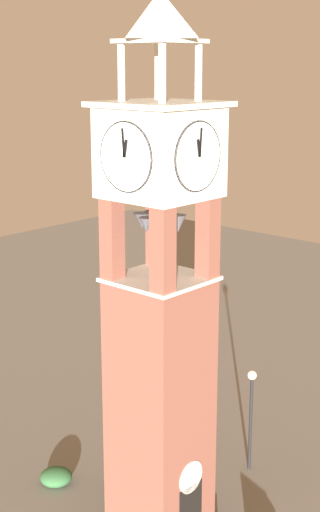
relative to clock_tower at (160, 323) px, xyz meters
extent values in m
cube|color=brown|center=(0.00, 0.00, -3.05)|extent=(2.63, 2.63, 8.86)
cylinder|color=silver|center=(0.00, -1.33, -4.93)|extent=(1.10, 0.04, 1.10)
cube|color=brown|center=(-1.04, -1.04, 2.70)|extent=(0.56, 0.56, 2.63)
cube|color=brown|center=(1.04, -1.04, 2.70)|extent=(0.56, 0.56, 2.63)
cube|color=brown|center=(-1.04, 1.04, 2.70)|extent=(0.56, 0.56, 2.63)
cube|color=brown|center=(1.04, 1.04, 2.70)|extent=(0.56, 0.56, 2.63)
cube|color=silver|center=(0.00, 0.00, 1.44)|extent=(2.79, 2.79, 0.12)
cone|color=#4C4C51|center=(0.59, 0.08, 3.24)|extent=(0.40, 0.40, 0.37)
cone|color=#4C4C51|center=(0.24, 0.54, 3.24)|extent=(0.54, 0.54, 0.44)
cone|color=#4C4C51|center=(-0.21, 0.55, 3.24)|extent=(0.55, 0.55, 0.47)
cone|color=#4C4C51|center=(-0.59, 0.02, 3.24)|extent=(0.45, 0.45, 0.45)
cone|color=#4C4C51|center=(-0.36, -0.47, 3.24)|extent=(0.60, 0.60, 0.52)
cone|color=#4C4C51|center=(0.20, -0.56, 3.24)|extent=(0.49, 0.49, 0.53)
cube|color=silver|center=(0.00, 0.00, 5.35)|extent=(2.87, 2.87, 2.67)
cylinder|color=white|center=(0.00, -1.46, 5.35)|extent=(2.03, 0.05, 2.03)
torus|color=black|center=(0.00, -1.46, 5.35)|extent=(2.05, 0.06, 2.05)
cube|color=black|center=(-0.05, -1.52, 5.60)|extent=(0.18, 0.03, 0.52)
cube|color=black|center=(0.03, -1.52, 5.75)|extent=(0.13, 0.03, 0.82)
cylinder|color=white|center=(0.00, 1.46, 5.35)|extent=(2.03, 0.05, 2.03)
torus|color=black|center=(0.00, 1.46, 5.35)|extent=(2.05, 0.06, 2.05)
cube|color=black|center=(-0.05, 1.52, 5.60)|extent=(0.18, 0.03, 0.52)
cube|color=black|center=(0.03, 1.52, 5.75)|extent=(0.13, 0.03, 0.82)
cylinder|color=white|center=(-1.46, 0.00, 5.35)|extent=(0.05, 2.03, 2.03)
torus|color=black|center=(-1.46, 0.00, 5.35)|extent=(0.06, 2.05, 2.05)
cube|color=black|center=(-1.52, -0.04, 5.60)|extent=(0.03, 0.18, 0.52)
cube|color=black|center=(-1.52, 0.04, 5.75)|extent=(0.03, 0.13, 0.82)
cylinder|color=white|center=(1.46, 0.00, 5.35)|extent=(0.05, 2.03, 2.03)
torus|color=black|center=(1.46, 0.00, 5.35)|extent=(0.06, 2.05, 2.05)
cube|color=black|center=(1.52, -0.04, 5.60)|extent=(0.03, 0.18, 0.52)
cube|color=black|center=(1.52, 0.04, 5.75)|extent=(0.03, 0.13, 0.82)
cube|color=silver|center=(0.00, 0.00, 6.77)|extent=(3.23, 3.23, 0.16)
cylinder|color=silver|center=(-0.79, -0.79, 7.66)|extent=(0.22, 0.22, 1.63)
cylinder|color=silver|center=(0.79, -0.79, 7.66)|extent=(0.22, 0.22, 1.63)
cylinder|color=silver|center=(-0.79, 0.79, 7.66)|extent=(0.22, 0.22, 1.63)
cylinder|color=silver|center=(0.79, 0.79, 7.66)|extent=(0.22, 0.22, 1.63)
cube|color=silver|center=(0.00, 0.00, 8.53)|extent=(2.02, 2.02, 0.12)
pyramid|color=silver|center=(0.00, 0.00, 9.26)|extent=(2.02, 2.02, 1.33)
cylinder|color=black|center=(5.30, 0.06, -5.60)|extent=(0.12, 0.12, 3.76)
sphere|color=#F9EFCC|center=(5.30, 0.06, -3.54)|extent=(0.36, 0.36, 0.36)
cylinder|color=#38513D|center=(2.68, 3.14, -7.08)|extent=(0.52, 0.52, 0.80)
ellipsoid|color=#336638|center=(-0.49, 4.82, -7.17)|extent=(1.21, 1.21, 0.62)
ellipsoid|color=#336638|center=(0.93, 2.84, -7.01)|extent=(0.87, 0.87, 0.95)
camera|label=1|loc=(-16.57, -14.86, 8.00)|focal=52.51mm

